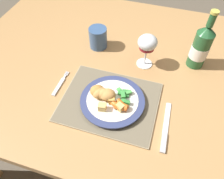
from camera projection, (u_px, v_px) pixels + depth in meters
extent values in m
plane|color=brown|center=(121.00, 141.00, 1.52)|extent=(6.00, 6.00, 0.00)
cube|color=#AD7F4C|center=(127.00, 68.00, 0.96)|extent=(1.48, 1.04, 0.04)
cube|color=#AD7F4C|center=(53.00, 41.00, 1.66)|extent=(0.06, 0.06, 0.70)
cube|color=gray|center=(110.00, 102.00, 0.82)|extent=(0.36, 0.29, 0.01)
cube|color=#6B604A|center=(110.00, 101.00, 0.82)|extent=(0.35, 0.28, 0.00)
cylinder|color=silver|center=(113.00, 102.00, 0.81)|extent=(0.20, 0.20, 0.01)
cylinder|color=navy|center=(113.00, 100.00, 0.80)|extent=(0.24, 0.24, 0.01)
cylinder|color=silver|center=(113.00, 100.00, 0.80)|extent=(0.19, 0.19, 0.00)
ellipsoid|color=#B77F3D|center=(97.00, 91.00, 0.80)|extent=(0.07, 0.07, 0.04)
ellipsoid|color=tan|center=(104.00, 94.00, 0.79)|extent=(0.06, 0.05, 0.04)
ellipsoid|color=tan|center=(108.00, 95.00, 0.79)|extent=(0.07, 0.06, 0.04)
ellipsoid|color=tan|center=(100.00, 93.00, 0.79)|extent=(0.06, 0.07, 0.04)
cube|color=#338438|center=(125.00, 96.00, 0.80)|extent=(0.03, 0.02, 0.01)
cube|color=#338438|center=(126.00, 92.00, 0.81)|extent=(0.03, 0.02, 0.01)
cube|color=#338438|center=(127.00, 102.00, 0.78)|extent=(0.02, 0.01, 0.01)
cube|color=green|center=(123.00, 95.00, 0.79)|extent=(0.03, 0.03, 0.01)
cube|color=#338438|center=(123.00, 96.00, 0.80)|extent=(0.02, 0.02, 0.01)
cube|color=#338438|center=(124.00, 94.00, 0.81)|extent=(0.02, 0.02, 0.01)
cube|color=green|center=(123.00, 101.00, 0.79)|extent=(0.03, 0.03, 0.01)
cube|color=#4CA84C|center=(129.00, 92.00, 0.81)|extent=(0.03, 0.02, 0.01)
cube|color=#4CA84C|center=(120.00, 91.00, 0.82)|extent=(0.03, 0.03, 0.01)
cube|color=#338438|center=(120.00, 92.00, 0.81)|extent=(0.01, 0.02, 0.01)
cylinder|color=orange|center=(123.00, 105.00, 0.77)|extent=(0.05, 0.03, 0.02)
cylinder|color=orange|center=(122.00, 104.00, 0.77)|extent=(0.05, 0.04, 0.02)
cylinder|color=orange|center=(116.00, 105.00, 0.77)|extent=(0.04, 0.04, 0.02)
cylinder|color=orange|center=(121.00, 107.00, 0.76)|extent=(0.05, 0.03, 0.02)
cylinder|color=orange|center=(121.00, 107.00, 0.77)|extent=(0.05, 0.02, 0.02)
cube|color=silver|center=(58.00, 87.00, 0.87)|extent=(0.02, 0.09, 0.01)
cube|color=silver|center=(65.00, 77.00, 0.90)|extent=(0.01, 0.02, 0.01)
cube|color=silver|center=(68.00, 74.00, 0.91)|extent=(0.00, 0.02, 0.00)
cube|color=silver|center=(67.00, 74.00, 0.91)|extent=(0.00, 0.02, 0.00)
cube|color=silver|center=(66.00, 73.00, 0.91)|extent=(0.00, 0.02, 0.00)
cube|color=silver|center=(65.00, 73.00, 0.91)|extent=(0.00, 0.02, 0.00)
cube|color=silver|center=(167.00, 118.00, 0.78)|extent=(0.02, 0.13, 0.00)
cube|color=#B2B2B7|center=(164.00, 143.00, 0.71)|extent=(0.02, 0.07, 0.01)
cylinder|color=silver|center=(144.00, 64.00, 0.95)|extent=(0.07, 0.07, 0.00)
cylinder|color=silver|center=(145.00, 56.00, 0.92)|extent=(0.01, 0.01, 0.08)
ellipsoid|color=silver|center=(148.00, 42.00, 0.86)|extent=(0.08, 0.08, 0.06)
cylinder|color=maroon|center=(147.00, 46.00, 0.87)|extent=(0.06, 0.06, 0.03)
cylinder|color=#23562D|center=(200.00, 50.00, 0.89)|extent=(0.07, 0.07, 0.16)
cone|color=#23562D|center=(208.00, 30.00, 0.81)|extent=(0.07, 0.07, 0.03)
cylinder|color=#23562D|center=(212.00, 20.00, 0.78)|extent=(0.03, 0.03, 0.05)
cylinder|color=#BFB74C|center=(215.00, 12.00, 0.76)|extent=(0.03, 0.03, 0.01)
cylinder|color=white|center=(199.00, 51.00, 0.90)|extent=(0.07, 0.07, 0.06)
cube|color=#E5BC66|center=(120.00, 107.00, 0.76)|extent=(0.03, 0.03, 0.03)
cube|color=gold|center=(111.00, 100.00, 0.78)|extent=(0.03, 0.03, 0.03)
cube|color=#E5BC66|center=(102.00, 107.00, 0.76)|extent=(0.03, 0.03, 0.03)
cylinder|color=#385684|center=(98.00, 38.00, 0.99)|extent=(0.08, 0.08, 0.10)
cylinder|color=#1E2F48|center=(98.00, 30.00, 0.96)|extent=(0.07, 0.07, 0.01)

